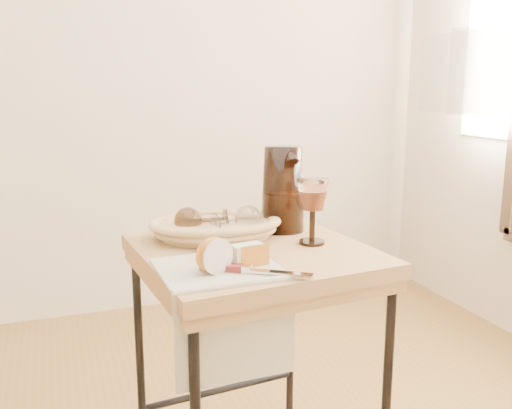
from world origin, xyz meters
name	(u,v)px	position (x,y,z in m)	size (l,w,h in m)	color
wall_back	(82,39)	(0.00, 1.80, 1.35)	(3.60, 0.00, 2.70)	beige
side_table	(254,374)	(0.31, 0.30, 0.36)	(0.57, 0.57, 0.72)	brown
tea_towel	(218,268)	(0.18, 0.16, 0.73)	(0.27, 0.25, 0.01)	silver
bread_basket	(216,229)	(0.25, 0.43, 0.75)	(0.32, 0.22, 0.05)	tan
goblet_lying_a	(204,220)	(0.22, 0.44, 0.78)	(0.13, 0.08, 0.08)	brown
goblet_lying_b	(234,221)	(0.29, 0.41, 0.78)	(0.13, 0.08, 0.08)	white
pitcher	(283,189)	(0.45, 0.45, 0.85)	(0.17, 0.25, 0.29)	black
wine_goblet	(313,211)	(0.47, 0.29, 0.81)	(0.09, 0.09, 0.18)	white
apple_half	(212,255)	(0.15, 0.14, 0.77)	(0.09, 0.05, 0.08)	red
apple_wedge	(247,255)	(0.24, 0.15, 0.76)	(0.07, 0.04, 0.05)	silver
table_knife	(251,268)	(0.23, 0.10, 0.74)	(0.25, 0.03, 0.02)	silver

